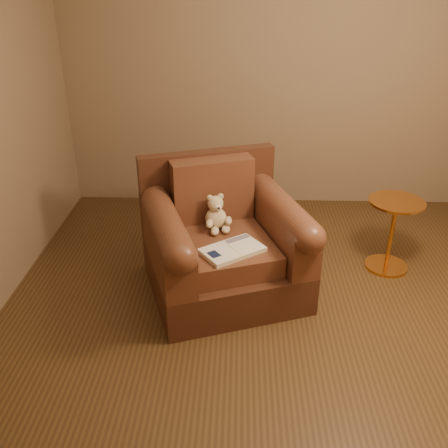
{
  "coord_description": "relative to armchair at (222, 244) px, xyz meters",
  "views": [
    {
      "loc": [
        -0.26,
        -2.94,
        2.23
      ],
      "look_at": [
        -0.37,
        0.25,
        0.6
      ],
      "focal_mm": 40.0,
      "sensor_mm": 36.0,
      "label": 1
    }
  ],
  "objects": [
    {
      "name": "floor",
      "position": [
        0.38,
        -0.34,
        -0.38
      ],
      "size": [
        4.0,
        4.0,
        0.0
      ],
      "primitive_type": "plane",
      "color": "#4D341A",
      "rests_on": "ground"
    },
    {
      "name": "teddy_bear",
      "position": [
        -0.05,
        0.08,
        0.19
      ],
      "size": [
        0.2,
        0.23,
        0.28
      ],
      "rotation": [
        0.0,
        0.0,
        0.38
      ],
      "color": "beige",
      "rests_on": "armchair"
    },
    {
      "name": "guidebook",
      "position": [
        0.08,
        -0.27,
        0.11
      ],
      "size": [
        0.49,
        0.45,
        0.03
      ],
      "rotation": [
        0.0,
        0.0,
        0.62
      ],
      "color": "beige",
      "rests_on": "armchair"
    },
    {
      "name": "armchair",
      "position": [
        0.0,
        0.0,
        0.0
      ],
      "size": [
        1.36,
        1.33,
        0.98
      ],
      "rotation": [
        0.0,
        0.0,
        0.33
      ],
      "color": "#442316",
      "rests_on": "floor"
    },
    {
      "name": "side_table",
      "position": [
        1.36,
        0.32,
        -0.05
      ],
      "size": [
        0.44,
        0.44,
        0.61
      ],
      "color": "gold",
      "rests_on": "floor"
    },
    {
      "name": "room",
      "position": [
        0.38,
        -0.34,
        1.34
      ],
      "size": [
        4.02,
        4.02,
        2.71
      ],
      "color": "#876D53",
      "rests_on": "ground"
    }
  ]
}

